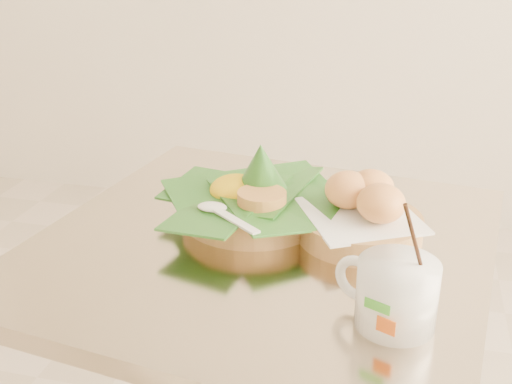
% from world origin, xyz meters
% --- Properties ---
extents(cafe_table, '(0.79, 0.79, 0.75)m').
position_xyz_m(cafe_table, '(0.09, 0.05, 0.53)').
color(cafe_table, gray).
rests_on(cafe_table, floor).
extents(rice_basket, '(0.30, 0.30, 0.15)m').
position_xyz_m(rice_basket, '(0.06, 0.12, 0.79)').
color(rice_basket, '#AD804A').
rests_on(rice_basket, cafe_table).
extents(bread_basket, '(0.23, 0.23, 0.10)m').
position_xyz_m(bread_basket, '(0.24, 0.09, 0.79)').
color(bread_basket, '#AD804A').
rests_on(bread_basket, cafe_table).
extents(coffee_mug, '(0.13, 0.11, 0.17)m').
position_xyz_m(coffee_mug, '(0.31, -0.14, 0.80)').
color(coffee_mug, white).
rests_on(coffee_mug, cafe_table).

